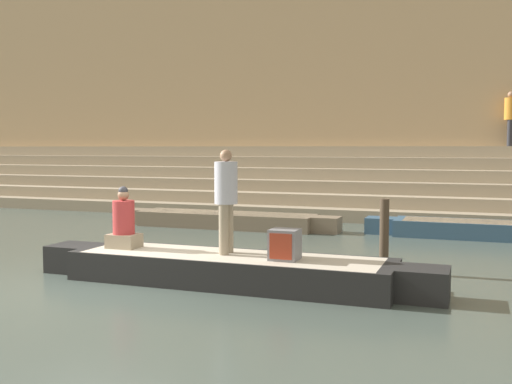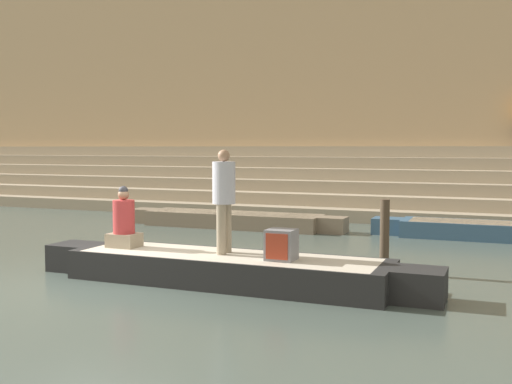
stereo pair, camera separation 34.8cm
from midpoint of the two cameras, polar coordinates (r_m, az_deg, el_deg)
ground_plane at (r=9.70m, az=-16.54°, el=-8.61°), size 120.00×120.00×0.00m
ghat_steps at (r=19.99m, az=3.65°, el=0.39°), size 36.00×3.99×2.17m
back_wall at (r=22.01m, az=5.24°, el=9.98°), size 34.20×1.28×8.72m
rowboat_main at (r=9.43m, az=-3.62°, el=-7.28°), size 6.56×1.40×0.46m
person_standing at (r=9.38m, az=-3.93°, el=-0.23°), size 0.36×0.36×1.64m
person_rowing at (r=10.25m, az=-13.44°, el=-2.96°), size 0.51×0.40×1.03m
tv_set at (r=8.93m, az=1.63°, el=-5.02°), size 0.42×0.41×0.46m
moored_boat_shore at (r=16.00m, az=-3.49°, el=-2.63°), size 6.16×1.15×0.39m
moored_boat_distant at (r=15.01m, az=22.20°, el=-3.40°), size 6.53×1.15×0.39m
mooring_post at (r=10.42m, az=11.17°, el=-4.11°), size 0.16×0.16×1.26m
person_on_steps at (r=20.26m, az=22.62°, el=6.80°), size 0.37×0.37×1.69m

